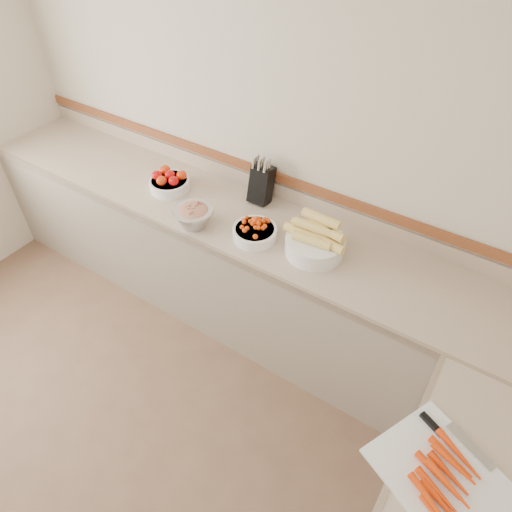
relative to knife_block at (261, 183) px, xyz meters
The scene contains 8 objects.
back_wall 0.29m from the knife_block, 106.51° to the left, with size 4.00×4.00×0.00m, color beige.
counter_back 0.62m from the knife_block, 97.55° to the right, with size 4.00×0.65×1.08m.
knife_block is the anchor object (origin of this frame).
tomato_bowl 0.62m from the knife_block, 158.70° to the right, with size 0.27×0.27×0.13m.
cherry_tomato_bowl 0.38m from the knife_block, 63.13° to the right, with size 0.26×0.26×0.14m.
corn_bowl 0.58m from the knife_block, 26.00° to the right, with size 0.37×0.33×0.24m.
rhubarb_bowl 0.48m from the knife_block, 114.89° to the right, with size 0.24×0.24×0.14m.
cutting_board 1.85m from the knife_block, 36.26° to the right, with size 0.61×0.56×0.07m.
Camera 1 is at (1.31, -0.12, 2.63)m, focal length 32.00 mm.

